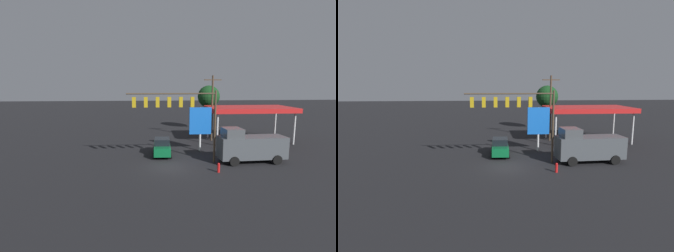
% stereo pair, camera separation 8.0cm
% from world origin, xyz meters
% --- Properties ---
extents(ground_plane, '(200.00, 200.00, 0.00)m').
position_xyz_m(ground_plane, '(0.00, 0.00, 0.00)').
color(ground_plane, black).
extents(traffic_signal_assembly, '(8.86, 0.43, 7.32)m').
position_xyz_m(traffic_signal_assembly, '(-0.79, -1.16, 5.72)').
color(traffic_signal_assembly, '#473828').
rests_on(traffic_signal_assembly, ground).
extents(utility_pole, '(2.40, 0.26, 9.08)m').
position_xyz_m(utility_pole, '(-6.94, -11.50, 4.82)').
color(utility_pole, '#473828').
rests_on(utility_pole, ground).
extents(gas_station_canopy, '(11.53, 6.46, 4.80)m').
position_xyz_m(gas_station_canopy, '(-12.04, -10.82, 4.45)').
color(gas_station_canopy, red).
rests_on(gas_station_canopy, ground).
extents(price_sign, '(2.60, 0.27, 5.23)m').
position_xyz_m(price_sign, '(-4.14, -5.87, 3.51)').
color(price_sign, silver).
rests_on(price_sign, ground).
extents(delivery_truck, '(6.88, 2.76, 3.58)m').
position_xyz_m(delivery_truck, '(-8.30, -0.95, 1.69)').
color(delivery_truck, '#474C51').
rests_on(delivery_truck, ground).
extents(sedan_far, '(2.21, 4.47, 1.93)m').
position_xyz_m(sedan_far, '(0.48, -4.33, 0.95)').
color(sedan_far, '#0C592D').
rests_on(sedan_far, ground).
extents(street_tree, '(3.74, 3.74, 7.67)m').
position_xyz_m(street_tree, '(-8.38, -19.72, 5.76)').
color(street_tree, '#4C331E').
rests_on(street_tree, ground).
extents(fire_hydrant, '(0.24, 0.24, 0.88)m').
position_xyz_m(fire_hydrant, '(-4.30, 1.91, 0.44)').
color(fire_hydrant, red).
rests_on(fire_hydrant, ground).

